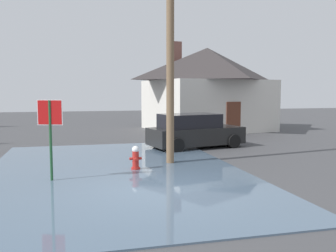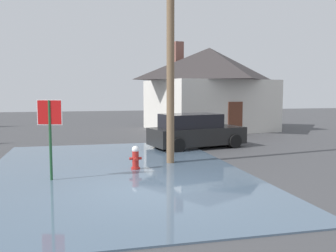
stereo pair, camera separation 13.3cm
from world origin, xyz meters
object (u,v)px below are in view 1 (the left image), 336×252
(house, at_px, (207,88))
(parked_car, at_px, (194,132))
(fire_hydrant, at_px, (136,158))
(utility_pole, at_px, (170,21))
(stop_sign_near, at_px, (50,123))

(house, xyz_separation_m, parked_car, (-3.34, -7.51, -2.12))
(fire_hydrant, xyz_separation_m, utility_pole, (1.40, 0.81, 4.73))
(fire_hydrant, height_order, parked_car, parked_car)
(utility_pole, bearing_deg, parked_car, 59.39)
(house, relative_size, parked_car, 1.88)
(stop_sign_near, relative_size, house, 0.27)
(utility_pole, bearing_deg, house, 63.86)
(fire_hydrant, bearing_deg, parked_car, 51.02)
(stop_sign_near, bearing_deg, house, 53.46)
(parked_car, bearing_deg, utility_pole, -120.61)
(fire_hydrant, relative_size, house, 0.09)
(stop_sign_near, relative_size, parked_car, 0.51)
(stop_sign_near, distance_m, house, 15.86)
(utility_pole, height_order, parked_car, utility_pole)
(parked_car, bearing_deg, fire_hydrant, -128.98)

